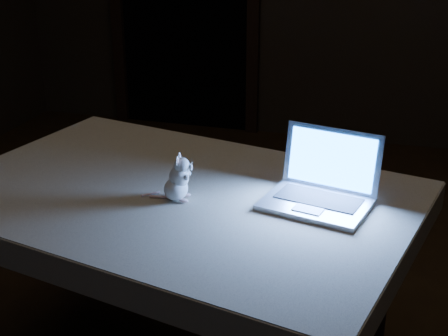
% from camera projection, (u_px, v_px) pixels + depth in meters
% --- Properties ---
extents(table, '(1.43, 1.08, 0.69)m').
position_uv_depth(table, '(180.00, 292.00, 2.06)').
color(table, black).
rests_on(table, floor).
extents(tablecloth, '(1.64, 1.43, 0.09)m').
position_uv_depth(tablecloth, '(202.00, 210.00, 1.91)').
color(tablecloth, beige).
rests_on(tablecloth, table).
extents(laptop, '(0.34, 0.31, 0.20)m').
position_uv_depth(laptop, '(317.00, 175.00, 1.79)').
color(laptop, '#A9A9AE').
rests_on(laptop, tablecloth).
extents(plush_mouse, '(0.13, 0.13, 0.14)m').
position_uv_depth(plush_mouse, '(176.00, 177.00, 1.85)').
color(plush_mouse, silver).
rests_on(plush_mouse, tablecloth).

